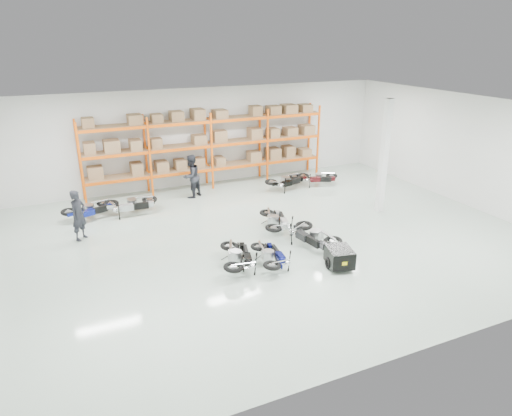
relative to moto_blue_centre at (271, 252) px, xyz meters
name	(u,v)px	position (x,y,z in m)	size (l,w,h in m)	color
room	(270,176)	(0.89, 2.00, 1.77)	(18.00, 18.00, 18.00)	#AABEAE
pallet_rack	(208,139)	(0.89, 8.45, 1.78)	(11.28, 0.98, 3.62)	#F0590C
structural_column	(384,157)	(6.09, 2.50, 1.77)	(0.25, 0.25, 4.50)	white
moto_blue_centre	(271,252)	(0.00, 0.00, 0.00)	(0.70, 1.58, 0.96)	#070B4B
moto_silver_left	(276,218)	(1.36, 2.38, 0.05)	(0.77, 1.73, 1.06)	silver
moto_black_far_left	(238,253)	(-0.97, 0.30, 0.04)	(0.76, 1.72, 1.05)	black
moto_touring_right	(313,232)	(1.87, 0.67, 0.08)	(0.81, 1.83, 1.12)	black
trailer	(339,257)	(1.87, -0.93, -0.11)	(0.93, 1.58, 0.64)	black
moto_back_a	(89,207)	(-4.72, 6.37, 0.04)	(0.76, 1.71, 1.05)	navy
moto_back_b	(131,201)	(-3.15, 6.24, 0.07)	(0.80, 1.81, 1.10)	#A1A5AA
moto_back_c	(286,178)	(3.93, 6.50, 0.04)	(0.77, 1.72, 1.05)	black
moto_back_d	(318,175)	(5.61, 6.42, 0.01)	(0.72, 1.62, 0.99)	#420D11
person_left	(79,215)	(-5.17, 4.57, 0.41)	(0.65, 0.43, 1.79)	#212229
person_back	(191,176)	(-0.35, 7.25, 0.47)	(0.92, 0.72, 1.90)	#212229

